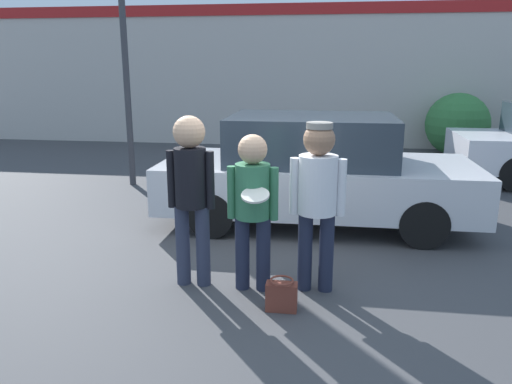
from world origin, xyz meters
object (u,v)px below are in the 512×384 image
at_px(person_left, 191,186).
at_px(handbag, 282,295).
at_px(person_middle_with_frisbee, 253,200).
at_px(person_right, 318,191).
at_px(parked_car_near, 315,171).
at_px(shrub, 457,124).

xyz_separation_m(person_left, handbag, (0.99, -0.46, -0.94)).
distance_m(person_left, person_middle_with_frisbee, 0.66).
bearing_deg(person_right, person_middle_with_frisbee, -173.36).
distance_m(person_middle_with_frisbee, parked_car_near, 2.47).
relative_size(person_middle_with_frisbee, person_right, 0.93).
bearing_deg(person_left, person_right, 2.11).
bearing_deg(parked_car_near, person_middle_with_frisbee, -103.19).
distance_m(person_middle_with_frisbee, person_right, 0.66).
xyz_separation_m(shrub, handbag, (-3.66, -9.05, -0.65)).
xyz_separation_m(parked_car_near, handbag, (-0.22, -2.83, -0.63)).
bearing_deg(handbag, person_left, 155.10).
xyz_separation_m(person_left, person_middle_with_frisbee, (0.65, -0.03, -0.12)).
height_order(person_left, handbag, person_left).
xyz_separation_m(person_middle_with_frisbee, person_right, (0.65, 0.08, 0.10)).
height_order(person_middle_with_frisbee, shrub, person_middle_with_frisbee).
xyz_separation_m(person_middle_with_frisbee, handbag, (0.34, -0.43, -0.82)).
bearing_deg(person_right, handbag, -120.75).
bearing_deg(parked_car_near, person_left, -117.05).
xyz_separation_m(parked_car_near, shrub, (3.44, 6.22, 0.02)).
height_order(parked_car_near, shrub, shrub).
relative_size(person_right, handbag, 5.50).
bearing_deg(person_left, shrub, 61.57).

